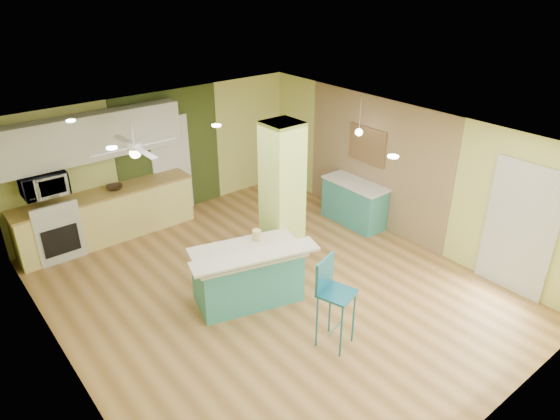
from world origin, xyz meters
The scene contains 23 objects.
floor centered at (0.00, 0.00, -0.01)m, with size 6.00×7.00×0.01m, color brown.
ceiling centered at (0.00, 0.00, 2.50)m, with size 6.00×7.00×0.01m, color white.
wall_back centered at (0.00, 3.50, 1.25)m, with size 6.00×0.01×2.50m, color #CFD371.
wall_front centered at (0.00, -3.50, 1.25)m, with size 6.00×0.01×2.50m, color #CFD371.
wall_left centered at (-3.00, 0.00, 1.25)m, with size 0.01×7.00×2.50m, color #CFD371.
wall_right centered at (3.00, 0.00, 1.25)m, with size 0.01×7.00×2.50m, color #CFD371.
wood_panel centered at (2.99, 0.60, 1.25)m, with size 0.02×3.40×2.50m, color #816649.
olive_accent centered at (0.20, 3.49, 1.25)m, with size 2.20×0.02×2.50m, color #3A491D.
interior_door centered at (0.20, 3.46, 1.00)m, with size 0.82×0.05×2.00m, color white.
french_door centered at (2.97, -2.30, 1.05)m, with size 0.04×1.08×2.10m, color silver.
column centered at (0.65, 0.50, 1.25)m, with size 0.55×0.55×2.50m, color #C4DD66.
kitchen_run centered at (-1.30, 3.20, 0.47)m, with size 3.25×0.63×0.94m.
stove centered at (-2.25, 3.19, 0.46)m, with size 0.76×0.66×1.08m.
upper_cabinets centered at (-1.30, 3.32, 1.95)m, with size 3.20×0.34×0.80m, color silver.
microwave centered at (-2.25, 3.20, 1.35)m, with size 0.70×0.48×0.39m, color white.
ceiling_fan centered at (-1.10, 2.00, 2.08)m, with size 1.41×1.41×0.61m.
pendant_lamp centered at (2.65, 0.75, 1.88)m, with size 0.14×0.14×0.69m.
wall_decor centered at (2.96, 0.80, 1.55)m, with size 0.03×0.90×0.70m, color brown.
peninsula centered at (-0.40, 0.01, 0.46)m, with size 1.93×1.41×0.99m.
bar_stool centered at (-0.10, -1.44, 0.86)m, with size 0.54×0.54×1.29m.
side_counter centered at (2.70, 0.79, 0.43)m, with size 0.56×1.33×0.86m.
fruit_bowl centered at (-1.10, 3.20, 0.98)m, with size 0.30×0.30×0.07m, color #332415.
canister centered at (-0.09, 0.20, 0.94)m, with size 0.14×0.14×0.16m, color gold.
Camera 1 is at (-3.95, -5.17, 4.64)m, focal length 32.00 mm.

